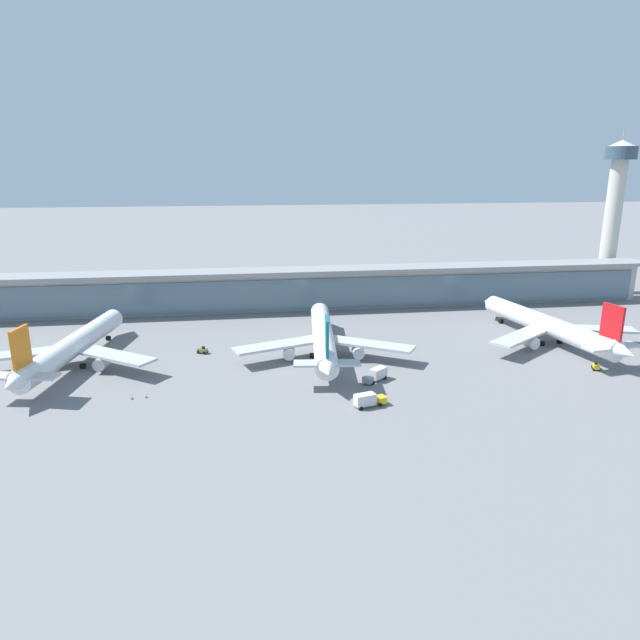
{
  "coord_description": "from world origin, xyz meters",
  "views": [
    {
      "loc": [
        -22.43,
        -142.07,
        51.91
      ],
      "look_at": [
        0.0,
        16.41,
        7.88
      ],
      "focal_mm": 32.09,
      "sensor_mm": 36.0,
      "label": 1
    }
  ],
  "objects_px": {
    "service_truck_at_far_stand_yellow": "(596,366)",
    "control_tower": "(614,205)",
    "airliner_centre_stand": "(323,337)",
    "service_truck_near_nose_olive": "(203,350)",
    "safety_cone_bravo": "(132,398)",
    "airliner_right_stand": "(549,326)",
    "service_truck_mid_apron_yellow": "(368,400)",
    "service_truck_by_tail_grey": "(376,374)",
    "safety_cone_charlie": "(146,396)",
    "airliner_left_stand": "(72,347)"
  },
  "relations": [
    {
      "from": "service_truck_near_nose_olive",
      "to": "service_truck_mid_apron_yellow",
      "type": "distance_m",
      "value": 57.1
    },
    {
      "from": "service_truck_by_tail_grey",
      "to": "airliner_left_stand",
      "type": "bearing_deg",
      "value": 164.31
    },
    {
      "from": "service_truck_at_far_stand_yellow",
      "to": "airliner_right_stand",
      "type": "bearing_deg",
      "value": 91.79
    },
    {
      "from": "airliner_right_stand",
      "to": "service_truck_near_nose_olive",
      "type": "xyz_separation_m",
      "value": [
        -101.37,
        4.75,
        -4.52
      ]
    },
    {
      "from": "service_truck_near_nose_olive",
      "to": "safety_cone_charlie",
      "type": "xyz_separation_m",
      "value": [
        -11.03,
        -30.37,
        -0.56
      ]
    },
    {
      "from": "service_truck_near_nose_olive",
      "to": "service_truck_by_tail_grey",
      "type": "distance_m",
      "value": 51.54
    },
    {
      "from": "service_truck_near_nose_olive",
      "to": "safety_cone_bravo",
      "type": "bearing_deg",
      "value": -114.65
    },
    {
      "from": "service_truck_near_nose_olive",
      "to": "control_tower",
      "type": "height_order",
      "value": "control_tower"
    },
    {
      "from": "control_tower",
      "to": "safety_cone_charlie",
      "type": "bearing_deg",
      "value": -152.85
    },
    {
      "from": "airliner_left_stand",
      "to": "airliner_right_stand",
      "type": "relative_size",
      "value": 1.0
    },
    {
      "from": "control_tower",
      "to": "airliner_right_stand",
      "type": "bearing_deg",
      "value": -133.57
    },
    {
      "from": "control_tower",
      "to": "service_truck_by_tail_grey",
      "type": "bearing_deg",
      "value": -143.98
    },
    {
      "from": "service_truck_at_far_stand_yellow",
      "to": "safety_cone_bravo",
      "type": "relative_size",
      "value": 4.72
    },
    {
      "from": "service_truck_at_far_stand_yellow",
      "to": "safety_cone_bravo",
      "type": "distance_m",
      "value": 116.25
    },
    {
      "from": "service_truck_mid_apron_yellow",
      "to": "airliner_centre_stand",
      "type": "bearing_deg",
      "value": 97.69
    },
    {
      "from": "airliner_centre_stand",
      "to": "safety_cone_bravo",
      "type": "height_order",
      "value": "airliner_centre_stand"
    },
    {
      "from": "control_tower",
      "to": "safety_cone_charlie",
      "type": "height_order",
      "value": "control_tower"
    },
    {
      "from": "service_truck_near_nose_olive",
      "to": "control_tower",
      "type": "distance_m",
      "value": 174.47
    },
    {
      "from": "airliner_right_stand",
      "to": "safety_cone_bravo",
      "type": "relative_size",
      "value": 91.63
    },
    {
      "from": "airliner_centre_stand",
      "to": "service_truck_by_tail_grey",
      "type": "height_order",
      "value": "airliner_centre_stand"
    },
    {
      "from": "service_truck_mid_apron_yellow",
      "to": "safety_cone_charlie",
      "type": "bearing_deg",
      "value": 166.25
    },
    {
      "from": "control_tower",
      "to": "service_truck_at_far_stand_yellow",
      "type": "bearing_deg",
      "value": -124.49
    },
    {
      "from": "service_truck_at_far_stand_yellow",
      "to": "safety_cone_charlie",
      "type": "height_order",
      "value": "service_truck_at_far_stand_yellow"
    },
    {
      "from": "service_truck_by_tail_grey",
      "to": "safety_cone_charlie",
      "type": "height_order",
      "value": "service_truck_by_tail_grey"
    },
    {
      "from": "airliner_right_stand",
      "to": "service_truck_near_nose_olive",
      "type": "height_order",
      "value": "airliner_right_stand"
    },
    {
      "from": "safety_cone_charlie",
      "to": "airliner_centre_stand",
      "type": "bearing_deg",
      "value": 27.97
    },
    {
      "from": "airliner_left_stand",
      "to": "service_truck_near_nose_olive",
      "type": "height_order",
      "value": "airliner_left_stand"
    },
    {
      "from": "airliner_right_stand",
      "to": "control_tower",
      "type": "height_order",
      "value": "control_tower"
    },
    {
      "from": "airliner_right_stand",
      "to": "service_truck_at_far_stand_yellow",
      "type": "xyz_separation_m",
      "value": [
        0.72,
        -23.01,
        -4.52
      ]
    },
    {
      "from": "airliner_left_stand",
      "to": "control_tower",
      "type": "height_order",
      "value": "control_tower"
    },
    {
      "from": "service_truck_near_nose_olive",
      "to": "service_truck_by_tail_grey",
      "type": "bearing_deg",
      "value": -32.19
    },
    {
      "from": "airliner_centre_stand",
      "to": "service_truck_near_nose_olive",
      "type": "bearing_deg",
      "value": 168.54
    },
    {
      "from": "service_truck_near_nose_olive",
      "to": "service_truck_mid_apron_yellow",
      "type": "height_order",
      "value": "service_truck_mid_apron_yellow"
    },
    {
      "from": "airliner_left_stand",
      "to": "control_tower",
      "type": "bearing_deg",
      "value": 18.17
    },
    {
      "from": "service_truck_by_tail_grey",
      "to": "service_truck_at_far_stand_yellow",
      "type": "height_order",
      "value": "service_truck_by_tail_grey"
    },
    {
      "from": "airliner_right_stand",
      "to": "service_truck_at_far_stand_yellow",
      "type": "bearing_deg",
      "value": -88.21
    },
    {
      "from": "service_truck_near_nose_olive",
      "to": "airliner_right_stand",
      "type": "bearing_deg",
      "value": -2.68
    },
    {
      "from": "service_truck_at_far_stand_yellow",
      "to": "control_tower",
      "type": "relative_size",
      "value": 0.05
    },
    {
      "from": "control_tower",
      "to": "safety_cone_charlie",
      "type": "relative_size",
      "value": 93.76
    },
    {
      "from": "service_truck_mid_apron_yellow",
      "to": "control_tower",
      "type": "relative_size",
      "value": 0.12
    },
    {
      "from": "airliner_centre_stand",
      "to": "airliner_right_stand",
      "type": "relative_size",
      "value": 1.0
    },
    {
      "from": "service_truck_by_tail_grey",
      "to": "service_truck_at_far_stand_yellow",
      "type": "relative_size",
      "value": 2.15
    },
    {
      "from": "service_truck_mid_apron_yellow",
      "to": "airliner_left_stand",
      "type": "bearing_deg",
      "value": 152.9
    },
    {
      "from": "service_truck_near_nose_olive",
      "to": "service_truck_mid_apron_yellow",
      "type": "relative_size",
      "value": 0.44
    },
    {
      "from": "service_truck_near_nose_olive",
      "to": "service_truck_mid_apron_yellow",
      "type": "xyz_separation_m",
      "value": [
        38.21,
        -42.42,
        0.82
      ]
    },
    {
      "from": "airliner_right_stand",
      "to": "service_truck_by_tail_grey",
      "type": "bearing_deg",
      "value": -158.54
    },
    {
      "from": "service_truck_near_nose_olive",
      "to": "airliner_left_stand",
      "type": "bearing_deg",
      "value": -169.93
    },
    {
      "from": "airliner_centre_stand",
      "to": "safety_cone_charlie",
      "type": "distance_m",
      "value": 50.56
    },
    {
      "from": "service_truck_near_nose_olive",
      "to": "safety_cone_bravo",
      "type": "xyz_separation_m",
      "value": [
        -14.11,
        -30.76,
        -0.56
      ]
    },
    {
      "from": "airliner_centre_stand",
      "to": "safety_cone_charlie",
      "type": "xyz_separation_m",
      "value": [
        -44.43,
        -23.6,
        -5.08
      ]
    }
  ]
}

